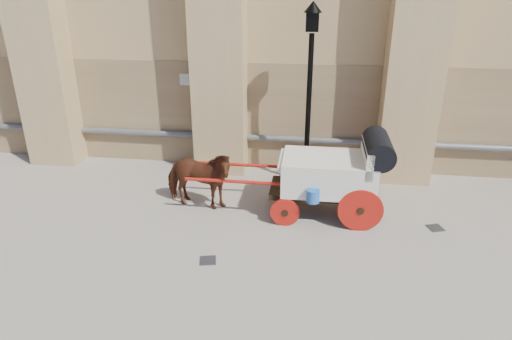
# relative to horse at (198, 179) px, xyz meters

# --- Properties ---
(ground) EXTENTS (90.00, 90.00, 0.00)m
(ground) POSITION_rel_horse_xyz_m (1.07, -1.20, -0.75)
(ground) COLOR slate
(ground) RESTS_ON ground
(horse) EXTENTS (1.88, 1.07, 1.50)m
(horse) POSITION_rel_horse_xyz_m (0.00, 0.00, 0.00)
(horse) COLOR #552614
(horse) RESTS_ON ground
(carriage) EXTENTS (4.57, 1.62, 2.00)m
(carriage) POSITION_rel_horse_xyz_m (3.19, 0.08, 0.33)
(carriage) COLOR black
(carriage) RESTS_ON ground
(street_lamp) EXTENTS (0.43, 0.43, 4.64)m
(street_lamp) POSITION_rel_horse_xyz_m (2.49, 1.74, 1.73)
(street_lamp) COLOR black
(street_lamp) RESTS_ON ground
(drain_grate_near) EXTENTS (0.38, 0.38, 0.01)m
(drain_grate_near) POSITION_rel_horse_xyz_m (0.71, -2.18, -0.74)
(drain_grate_near) COLOR black
(drain_grate_near) RESTS_ON ground
(drain_grate_far) EXTENTS (0.41, 0.41, 0.01)m
(drain_grate_far) POSITION_rel_horse_xyz_m (5.44, -0.28, -0.74)
(drain_grate_far) COLOR black
(drain_grate_far) RESTS_ON ground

